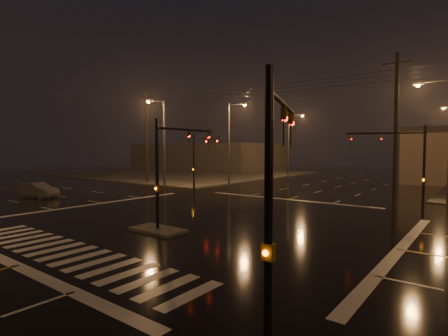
{
  "coord_description": "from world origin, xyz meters",
  "views": [
    {
      "loc": [
        13.96,
        -16.54,
        4.35
      ],
      "look_at": [
        -1.59,
        3.96,
        3.0
      ],
      "focal_mm": 28.0,
      "sensor_mm": 36.0,
      "label": 1
    }
  ],
  "objects": [
    {
      "name": "signal_mast_se",
      "position": [
        10.23,
        -9.75,
        3.71
      ],
      "size": [
        1.55,
        3.87,
        6.0
      ],
      "color": "black",
      "rests_on": "ground"
    },
    {
      "name": "median_island",
      "position": [
        0.0,
        -4.0,
        0.07
      ],
      "size": [
        3.0,
        1.6,
        0.15
      ],
      "primitive_type": "cube",
      "color": "#47453F",
      "rests_on": "ground"
    },
    {
      "name": "stop_bar_near",
      "position": [
        0.0,
        -11.0,
        0.01
      ],
      "size": [
        16.0,
        0.5,
        0.01
      ],
      "primitive_type": "cube",
      "color": "beige",
      "rests_on": "ground"
    },
    {
      "name": "streetlight_5",
      "position": [
        -16.0,
        11.18,
        5.8
      ],
      "size": [
        0.32,
        2.77,
        10.0
      ],
      "color": "#38383A",
      "rests_on": "ground"
    },
    {
      "name": "ground",
      "position": [
        0.0,
        0.0,
        0.0
      ],
      "size": [
        140.0,
        140.0,
        0.0
      ],
      "primitive_type": "plane",
      "color": "black",
      "rests_on": "ground"
    },
    {
      "name": "signal_mast_nw",
      "position": [
        -9.5,
        10.14,
        3.79
      ],
      "size": [
        4.84,
        1.86,
        6.0
      ],
      "color": "black",
      "rests_on": "ground"
    },
    {
      "name": "streetlight_3",
      "position": [
        11.18,
        16.0,
        5.8
      ],
      "size": [
        2.77,
        0.32,
        10.0
      ],
      "color": "#38383A",
      "rests_on": "ground"
    },
    {
      "name": "car_crossing",
      "position": [
        -18.85,
        -1.56,
        0.68
      ],
      "size": [
        4.34,
        2.33,
        1.36
      ],
      "primitive_type": "imported",
      "rotation": [
        0.0,
        0.0,
        1.8
      ],
      "color": "#525559",
      "rests_on": "ground"
    },
    {
      "name": "crosswalk",
      "position": [
        0.0,
        -9.0,
        0.01
      ],
      "size": [
        15.0,
        2.6,
        0.01
      ],
      "primitive_type": "cube",
      "color": "beige",
      "rests_on": "ground"
    },
    {
      "name": "sidewalk_nw",
      "position": [
        -30.0,
        30.0,
        0.06
      ],
      "size": [
        36.0,
        36.0,
        0.12
      ],
      "primitive_type": "cube",
      "color": "#47453F",
      "rests_on": "ground"
    },
    {
      "name": "stop_bar_far",
      "position": [
        0.0,
        11.0,
        0.01
      ],
      "size": [
        16.0,
        0.5,
        0.01
      ],
      "primitive_type": "cube",
      "color": "beige",
      "rests_on": "ground"
    },
    {
      "name": "streetlight_1",
      "position": [
        -11.18,
        18.0,
        5.8
      ],
      "size": [
        2.77,
        0.32,
        10.0
      ],
      "color": "#38383A",
      "rests_on": "ground"
    },
    {
      "name": "streetlight_2",
      "position": [
        -11.18,
        34.0,
        5.8
      ],
      "size": [
        2.77,
        0.32,
        10.0
      ],
      "color": "#38383A",
      "rests_on": "ground"
    },
    {
      "name": "signal_mast_ne",
      "position": [
        9.5,
        10.14,
        3.79
      ],
      "size": [
        4.84,
        1.86,
        6.0
      ],
      "color": "black",
      "rests_on": "ground"
    },
    {
      "name": "utility_pole_0",
      "position": [
        -22.0,
        14.0,
        6.13
      ],
      "size": [
        2.2,
        0.32,
        12.0
      ],
      "color": "black",
      "rests_on": "ground"
    },
    {
      "name": "signal_mast_median",
      "position": [
        0.0,
        -3.07,
        3.75
      ],
      "size": [
        0.25,
        4.59,
        6.0
      ],
      "color": "black",
      "rests_on": "ground"
    },
    {
      "name": "utility_pole_1",
      "position": [
        8.0,
        14.0,
        6.13
      ],
      "size": [
        2.2,
        0.32,
        12.0
      ],
      "color": "black",
      "rests_on": "ground"
    },
    {
      "name": "commercial_block",
      "position": [
        -35.0,
        42.0,
        2.8
      ],
      "size": [
        30.0,
        18.0,
        5.6
      ],
      "primitive_type": "cube",
      "color": "#45403C",
      "rests_on": "ground"
    }
  ]
}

